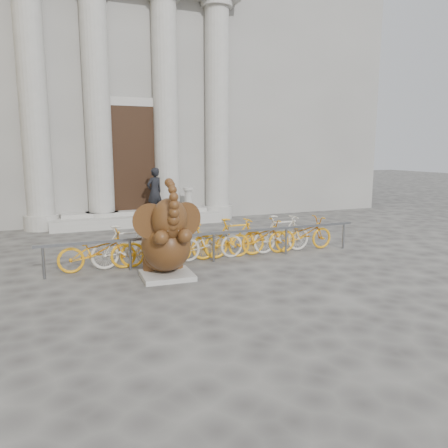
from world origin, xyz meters
name	(u,v)px	position (x,y,z in m)	size (l,w,h in m)	color
ground	(253,316)	(0.00, 0.00, 0.00)	(80.00, 80.00, 0.00)	#474442
classical_building	(110,76)	(0.00, 14.93, 5.98)	(22.00, 10.70, 12.00)	gray
entrance_steps	(138,220)	(0.00, 9.40, 0.18)	(6.00, 1.20, 0.36)	#A8A59E
elephant_statue	(167,243)	(-0.74, 2.60, 0.77)	(1.42, 1.58, 2.12)	#A8A59E
bike_rack	(210,240)	(0.66, 3.77, 0.50)	(8.00, 0.53, 1.00)	slate
pedestrian	(155,192)	(0.54, 9.05, 1.21)	(0.62, 0.41, 1.70)	black
balustrade_post	(188,202)	(1.80, 9.10, 0.80)	(0.39, 0.39, 0.96)	#A8A59E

